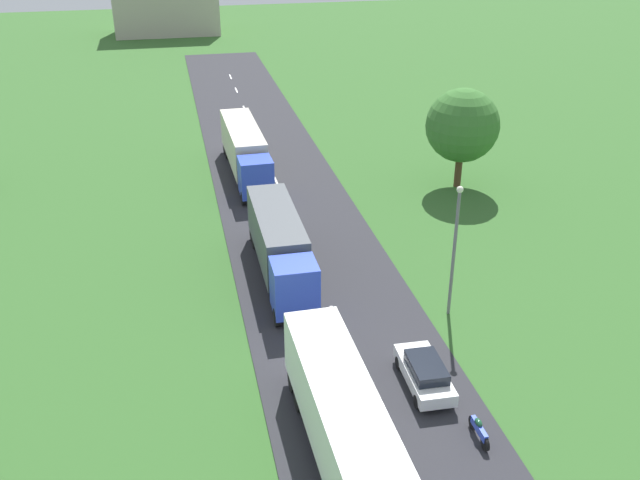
% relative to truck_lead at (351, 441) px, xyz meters
% --- Properties ---
extents(road, '(10.00, 140.00, 0.06)m').
position_rel_truck_lead_xyz_m(road, '(2.25, 12.00, -2.18)').
color(road, '#2B2B30').
rests_on(road, ground).
extents(lane_marking_centre, '(0.16, 121.50, 0.01)m').
position_rel_truck_lead_xyz_m(lane_marking_centre, '(2.25, 8.42, -2.14)').
color(lane_marking_centre, white).
rests_on(lane_marking_centre, road).
extents(truck_lead, '(2.75, 14.66, 3.74)m').
position_rel_truck_lead_xyz_m(truck_lead, '(0.00, 0.00, 0.00)').
color(truck_lead, blue).
rests_on(truck_lead, road).
extents(truck_second, '(2.53, 11.68, 3.69)m').
position_rel_truck_lead_xyz_m(truck_second, '(0.08, 17.22, -0.04)').
color(truck_second, blue).
rests_on(truck_second, road).
extents(truck_third, '(2.74, 13.06, 3.78)m').
position_rel_truck_lead_xyz_m(truck_third, '(0.10, 34.48, 0.00)').
color(truck_third, blue).
rests_on(truck_third, road).
extents(car_second, '(1.90, 4.44, 1.47)m').
position_rel_truck_lead_xyz_m(car_second, '(4.96, 5.14, -1.38)').
color(car_second, white).
rests_on(car_second, road).
extents(motorcycle_courier, '(0.28, 1.94, 0.91)m').
position_rel_truck_lead_xyz_m(motorcycle_courier, '(6.01, 1.22, -1.67)').
color(motorcycle_courier, black).
rests_on(motorcycle_courier, road).
extents(lamppost_second, '(0.36, 0.36, 7.64)m').
position_rel_truck_lead_xyz_m(lamppost_second, '(8.53, 11.02, 2.08)').
color(lamppost_second, slate).
rests_on(lamppost_second, ground).
extents(tree_maple, '(5.65, 5.65, 7.82)m').
position_rel_truck_lead_xyz_m(tree_maple, '(16.16, 28.47, 2.76)').
color(tree_maple, '#513823').
rests_on(tree_maple, ground).
extents(distant_building, '(16.19, 8.80, 9.97)m').
position_rel_truck_lead_xyz_m(distant_building, '(-4.52, 99.63, 2.78)').
color(distant_building, '#B2A899').
rests_on(distant_building, ground).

